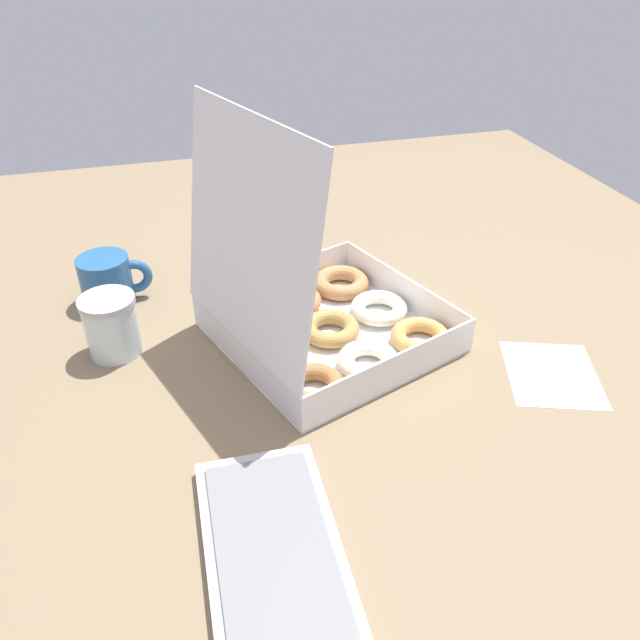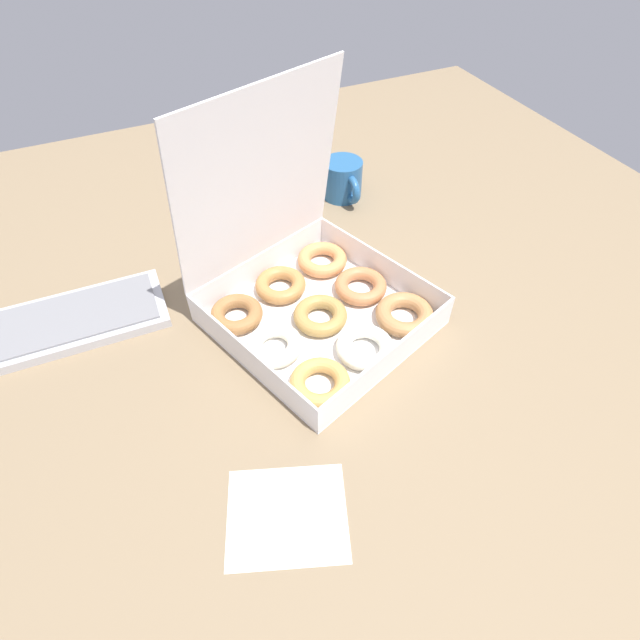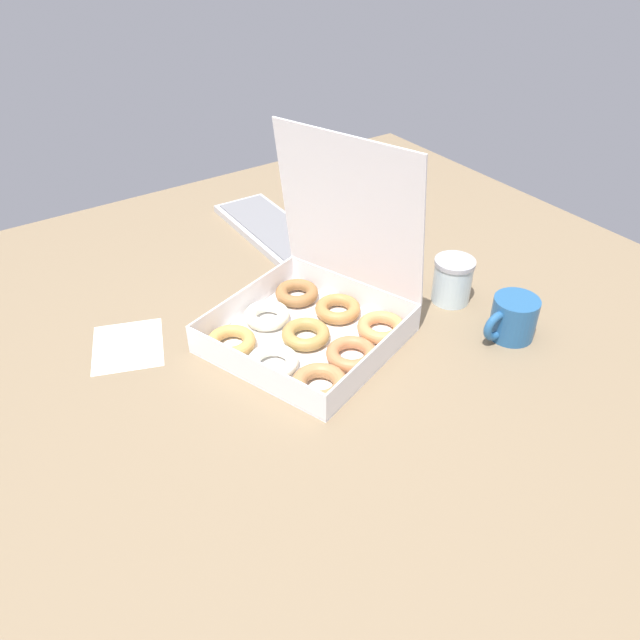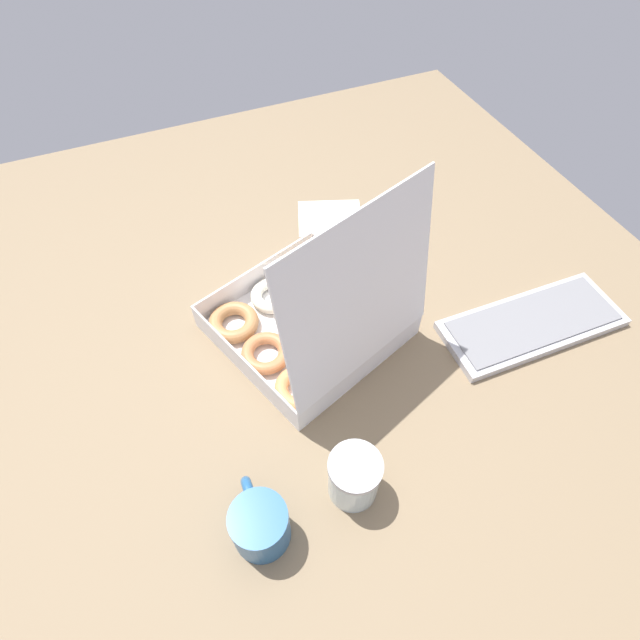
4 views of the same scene
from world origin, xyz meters
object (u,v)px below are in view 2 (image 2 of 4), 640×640
object	(u,v)px
keyboard	(55,325)
coffee_mug	(343,179)
donut_box	(315,299)
glass_jar	(278,195)

from	to	relation	value
keyboard	coffee_mug	world-z (taller)	coffee_mug
coffee_mug	donut_box	bearing A→B (deg)	-123.45
coffee_mug	glass_jar	world-z (taller)	glass_jar
donut_box	glass_jar	bearing A→B (deg)	80.23
donut_box	glass_jar	world-z (taller)	donut_box
keyboard	coffee_mug	distance (cm)	68.09
donut_box	coffee_mug	bearing A→B (deg)	56.55
donut_box	glass_jar	distance (cm)	33.12
keyboard	donut_box	bearing A→B (deg)	-20.28
coffee_mug	glass_jar	distance (cm)	16.41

